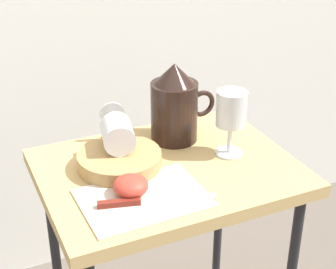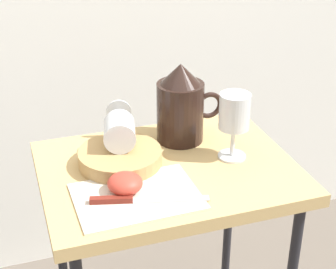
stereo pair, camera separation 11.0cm
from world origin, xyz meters
name	(u,v)px [view 1 (the left image)]	position (x,y,z in m)	size (l,w,h in m)	color
table	(168,196)	(0.00, 0.00, 0.63)	(0.56, 0.42, 0.71)	tan
linen_napkin	(143,198)	(-0.10, -0.10, 0.72)	(0.25, 0.18, 0.00)	beige
basket_tray	(120,160)	(-0.10, 0.04, 0.73)	(0.19, 0.19, 0.04)	tan
pitcher	(175,109)	(0.07, 0.11, 0.79)	(0.16, 0.11, 0.19)	black
wine_glass_upright	(231,112)	(0.15, -0.01, 0.82)	(0.07, 0.07, 0.16)	silver
wine_glass_tipped_near	(117,133)	(-0.09, 0.07, 0.79)	(0.10, 0.16, 0.07)	silver
apple_half_left	(131,186)	(-0.12, -0.07, 0.74)	(0.07, 0.07, 0.04)	#CC3D2D
knife	(139,202)	(-0.11, -0.11, 0.72)	(0.23, 0.07, 0.01)	silver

